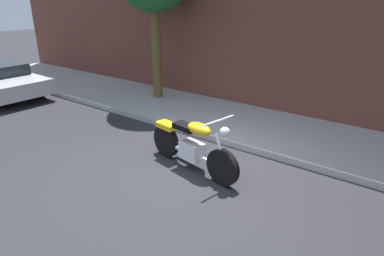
# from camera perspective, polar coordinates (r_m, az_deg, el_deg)

# --- Properties ---
(ground_plane) EXTENTS (60.00, 60.00, 0.00)m
(ground_plane) POSITION_cam_1_polar(r_m,az_deg,el_deg) (6.17, -1.73, -7.69)
(ground_plane) COLOR #28282D
(sidewalk) EXTENTS (23.36, 2.53, 0.14)m
(sidewalk) POSITION_cam_1_polar(r_m,az_deg,el_deg) (8.30, 10.35, 0.36)
(sidewalk) COLOR #A5A5A5
(sidewalk) RESTS_ON ground
(motorcycle) EXTENTS (2.15, 0.77, 1.15)m
(motorcycle) POSITION_cam_1_polar(r_m,az_deg,el_deg) (6.12, 0.02, -3.03)
(motorcycle) COLOR black
(motorcycle) RESTS_ON ground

